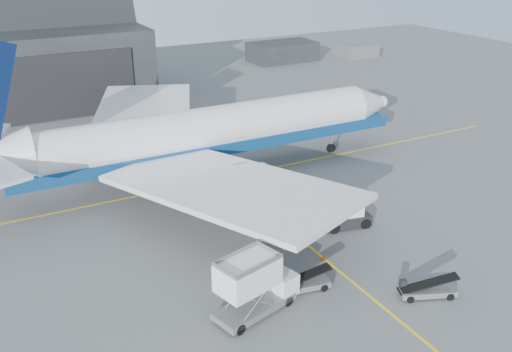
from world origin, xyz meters
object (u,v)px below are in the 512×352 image
airliner (197,135)px  belt_loader_b (426,290)px  catering_truck (254,286)px  belt_loader_a (301,284)px  pushback_tug (346,217)px

airliner → belt_loader_b: (6.58, -29.20, -4.69)m
airliner → catering_truck: airliner is taller
belt_loader_a → catering_truck: bearing=-160.2°
belt_loader_b → catering_truck: bearing=-177.2°
airliner → pushback_tug: airliner is taller
pushback_tug → belt_loader_a: 11.89m
belt_loader_a → belt_loader_b: belt_loader_a is taller
catering_truck → belt_loader_b: size_ratio=1.54×
belt_loader_a → belt_loader_b: bearing=-23.3°
catering_truck → belt_loader_b: 13.49m
airliner → belt_loader_b: 30.30m
belt_loader_b → belt_loader_a: bearing=169.0°
catering_truck → belt_loader_a: 5.00m
catering_truck → belt_loader_b: catering_truck is taller
belt_loader_b → pushback_tug: bearing=105.0°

